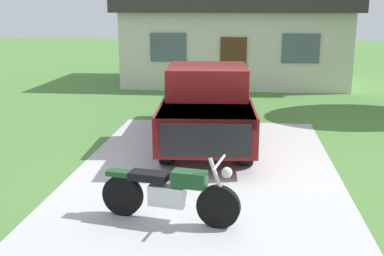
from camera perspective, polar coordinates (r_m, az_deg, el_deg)
The scene contains 5 objects.
ground_plane at distance 9.83m, azimuth 1.76°, elevation -4.79°, with size 80.00×80.00×0.00m, color #4F803B.
driveway_pad at distance 9.83m, azimuth 1.76°, elevation -4.77°, with size 5.25×8.15×0.01m, color #BABABA.
motorcycle at distance 7.33m, azimuth -2.64°, elevation -7.69°, with size 2.20×0.76×1.09m.
pickup_truck at distance 11.64m, azimuth 1.86°, elevation 3.08°, with size 2.37×5.74×1.90m.
neighbor_house at distance 20.97m, azimuth 5.18°, elevation 10.35°, with size 9.60×5.60×3.50m.
Camera 1 is at (0.73, -9.26, 3.21)m, focal length 44.53 mm.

